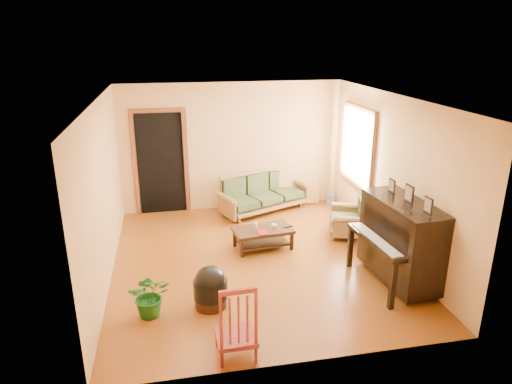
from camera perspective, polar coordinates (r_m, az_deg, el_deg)
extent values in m
plane|color=#69340D|center=(7.50, -0.04, -8.49)|extent=(5.00, 5.00, 0.00)
cube|color=black|center=(9.33, -11.81, 3.48)|extent=(1.08, 0.16, 2.05)
cube|color=white|center=(8.79, 12.63, 5.66)|extent=(0.12, 1.36, 1.46)
cube|color=olive|center=(9.34, 1.00, -0.12)|extent=(2.01, 1.44, 0.79)
cube|color=black|center=(7.82, 0.86, -5.82)|extent=(1.05, 0.66, 0.36)
cube|color=olive|center=(8.40, 11.39, -2.97)|extent=(0.90, 0.92, 0.74)
cube|color=black|center=(6.93, 17.62, -6.07)|extent=(0.94, 1.48, 1.26)
cylinder|color=black|center=(6.26, -5.70, -12.30)|extent=(0.58, 0.58, 0.44)
cube|color=maroon|center=(5.28, -2.59, -15.50)|extent=(0.46, 0.50, 0.95)
cube|color=#C19240|center=(9.86, 6.56, 0.18)|extent=(0.45, 0.15, 0.59)
cylinder|color=#3757A5|center=(9.98, 9.28, -0.83)|extent=(0.24, 0.24, 0.23)
imported|color=#195919|center=(6.17, -13.08, -12.44)|extent=(0.55, 0.49, 0.59)
imported|color=maroon|center=(7.56, 0.24, -5.13)|extent=(0.16, 0.21, 0.02)
cylinder|color=silver|center=(7.72, -0.03, -4.22)|extent=(0.07, 0.07, 0.11)
cylinder|color=silver|center=(7.78, 2.30, -4.24)|extent=(0.11, 0.11, 0.06)
cube|color=black|center=(7.82, 4.02, -4.34)|extent=(0.17, 0.09, 0.02)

